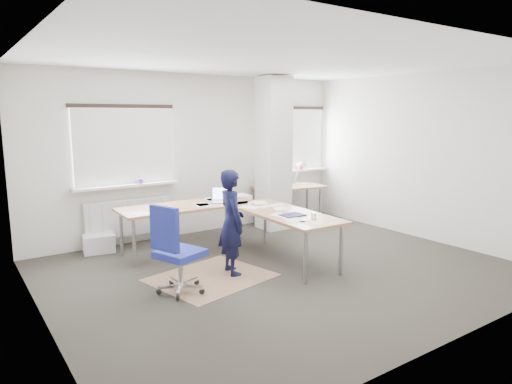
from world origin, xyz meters
TOP-DOWN VIEW (x-y plane):
  - ground at (0.00, 0.00)m, footprint 6.00×6.00m
  - room_shell at (0.18, 0.45)m, footprint 6.04×5.04m
  - floor_mat at (-0.96, 0.28)m, footprint 1.65×1.48m
  - white_crate at (-1.84, 2.25)m, footprint 0.51×0.40m
  - desk_main at (-0.19, 0.93)m, footprint 2.41×2.68m
  - desk_side at (1.80, 2.16)m, footprint 1.50×0.93m
  - task_chair at (-1.53, 0.04)m, footprint 0.63×0.61m
  - person at (-0.64, 0.27)m, footprint 0.42×0.56m

SIDE VIEW (x-z plane):
  - ground at x=0.00m, z-range 0.00..0.00m
  - floor_mat at x=-0.96m, z-range 0.00..0.01m
  - white_crate at x=-1.84m, z-range 0.00..0.28m
  - task_chair at x=-1.53m, z-range -0.24..0.85m
  - desk_side at x=1.80m, z-range 0.08..1.29m
  - desk_main at x=-0.19m, z-range 0.21..1.17m
  - person at x=-0.64m, z-range 0.00..1.41m
  - room_shell at x=0.18m, z-range 0.34..3.16m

